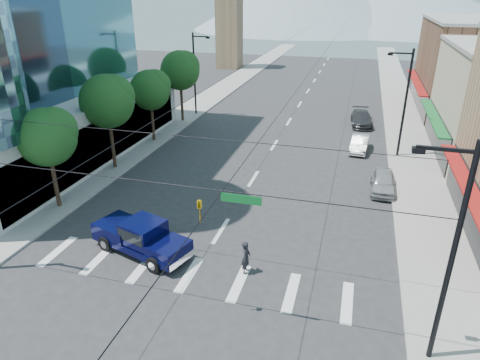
{
  "coord_description": "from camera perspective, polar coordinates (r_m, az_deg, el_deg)",
  "views": [
    {
      "loc": [
        7.07,
        -14.94,
        13.2
      ],
      "look_at": [
        0.9,
        7.04,
        3.0
      ],
      "focal_mm": 32.0,
      "sensor_mm": 36.0,
      "label": 1
    }
  ],
  "objects": [
    {
      "name": "lamp_pole_ne",
      "position": [
        38.02,
        21.04,
        9.95
      ],
      "size": [
        2.0,
        0.25,
        9.0
      ],
      "color": "black",
      "rests_on": "ground"
    },
    {
      "name": "sidewalk_left",
      "position": [
        59.61,
        -3.45,
        11.32
      ],
      "size": [
        4.0,
        120.0,
        0.15
      ],
      "primitive_type": "cube",
      "color": "gray",
      "rests_on": "ground"
    },
    {
      "name": "mountain_right",
      "position": [
        175.46,
        21.41,
        21.2
      ],
      "size": [
        90.0,
        90.0,
        18.0
      ],
      "primitive_type": "cone",
      "color": "gray",
      "rests_on": "ground"
    },
    {
      "name": "clock_tower",
      "position": [
        80.51,
        -1.47,
        22.25
      ],
      "size": [
        4.8,
        4.8,
        20.4
      ],
      "color": "#8C6B4C",
      "rests_on": "ground"
    },
    {
      "name": "tree_far",
      "position": [
        46.41,
        -7.81,
        14.43
      ],
      "size": [
        4.09,
        4.09,
        7.52
      ],
      "color": "black",
      "rests_on": "ground"
    },
    {
      "name": "ground",
      "position": [
        21.15,
        -7.79,
        -14.81
      ],
      "size": [
        160.0,
        160.0,
        0.0
      ],
      "primitive_type": "plane",
      "color": "#28282B",
      "rests_on": "ground"
    },
    {
      "name": "parked_car_near",
      "position": [
        31.99,
        18.55,
        -0.23
      ],
      "size": [
        1.7,
        4.18,
        1.42
      ],
      "primitive_type": "imported",
      "rotation": [
        0.0,
        0.0,
        -0.01
      ],
      "color": "#A7A6AB",
      "rests_on": "ground"
    },
    {
      "name": "tree_midnear",
      "position": [
        34.25,
        -17.07,
        10.2
      ],
      "size": [
        4.09,
        4.09,
        7.52
      ],
      "color": "black",
      "rests_on": "ground"
    },
    {
      "name": "pickup_truck",
      "position": [
        23.89,
        -13.09,
        -7.28
      ],
      "size": [
        6.11,
        3.69,
        1.96
      ],
      "rotation": [
        0.0,
        0.0,
        -0.31
      ],
      "color": "#060832",
      "rests_on": "ground"
    },
    {
      "name": "pedestrian",
      "position": [
        21.8,
        0.81,
        -10.27
      ],
      "size": [
        0.44,
        0.66,
        1.8
      ],
      "primitive_type": "imported",
      "rotation": [
        0.0,
        0.0,
        1.58
      ],
      "color": "black",
      "rests_on": "ground"
    },
    {
      "name": "shop_far",
      "position": [
        57.03,
        29.4,
        12.83
      ],
      "size": [
        12.0,
        18.0,
        10.0
      ],
      "primitive_type": "cube",
      "color": "brown",
      "rests_on": "ground"
    },
    {
      "name": "tree_midfar",
      "position": [
        40.3,
        -11.7,
        11.84
      ],
      "size": [
        3.65,
        3.64,
        6.71
      ],
      "color": "black",
      "rests_on": "ground"
    },
    {
      "name": "parked_car_mid",
      "position": [
        39.51,
        15.67,
        4.68
      ],
      "size": [
        1.74,
        4.17,
        1.34
      ],
      "primitive_type": "imported",
      "rotation": [
        0.0,
        0.0,
        -0.08
      ],
      "color": "silver",
      "rests_on": "ground"
    },
    {
      "name": "lamp_pole_nw",
      "position": [
        49.01,
        -5.96,
        14.25
      ],
      "size": [
        2.0,
        0.25,
        9.0
      ],
      "color": "black",
      "rests_on": "ground"
    },
    {
      "name": "sidewalk_right",
      "position": [
        56.7,
        20.49,
        9.19
      ],
      "size": [
        4.0,
        120.0,
        0.15
      ],
      "primitive_type": "cube",
      "color": "gray",
      "rests_on": "ground"
    },
    {
      "name": "parked_car_far",
      "position": [
        47.39,
        15.9,
        7.91
      ],
      "size": [
        2.51,
        5.24,
        1.47
      ],
      "primitive_type": "imported",
      "rotation": [
        0.0,
        0.0,
        0.09
      ],
      "color": "#313234",
      "rests_on": "ground"
    },
    {
      "name": "tree_near",
      "position": [
        28.96,
        -24.12,
        5.48
      ],
      "size": [
        3.65,
        3.64,
        6.71
      ],
      "color": "black",
      "rests_on": "ground"
    },
    {
      "name": "signal_rig",
      "position": [
        17.74,
        -9.3,
        -5.11
      ],
      "size": [
        21.8,
        0.2,
        9.0
      ],
      "color": "black",
      "rests_on": "ground"
    }
  ]
}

